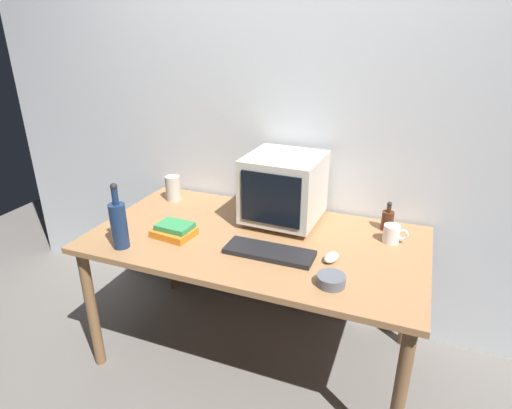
# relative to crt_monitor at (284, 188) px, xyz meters

# --- Properties ---
(ground_plane) EXTENTS (6.00, 6.00, 0.00)m
(ground_plane) POSITION_rel_crt_monitor_xyz_m (-0.07, -0.23, -0.93)
(ground_plane) COLOR slate
(back_wall) EXTENTS (4.00, 0.08, 2.50)m
(back_wall) POSITION_rel_crt_monitor_xyz_m (-0.07, 0.28, 0.32)
(back_wall) COLOR silver
(back_wall) RESTS_ON ground
(desk) EXTENTS (1.67, 0.90, 0.74)m
(desk) POSITION_rel_crt_monitor_xyz_m (-0.07, -0.23, -0.27)
(desk) COLOR #9E7047
(desk) RESTS_ON ground
(crt_monitor) EXTENTS (0.39, 0.40, 0.37)m
(crt_monitor) POSITION_rel_crt_monitor_xyz_m (0.00, 0.00, 0.00)
(crt_monitor) COLOR beige
(crt_monitor) RESTS_ON desk
(keyboard) EXTENTS (0.42, 0.15, 0.02)m
(keyboard) POSITION_rel_crt_monitor_xyz_m (0.05, -0.37, -0.18)
(keyboard) COLOR black
(keyboard) RESTS_ON desk
(computer_mouse) EXTENTS (0.08, 0.11, 0.04)m
(computer_mouse) POSITION_rel_crt_monitor_xyz_m (0.33, -0.32, -0.17)
(computer_mouse) COLOR beige
(computer_mouse) RESTS_ON desk
(bottle_tall) EXTENTS (0.08, 0.08, 0.33)m
(bottle_tall) POSITION_rel_crt_monitor_xyz_m (-0.63, -0.56, -0.07)
(bottle_tall) COLOR navy
(bottle_tall) RESTS_ON desk
(bottle_short) EXTENTS (0.06, 0.06, 0.16)m
(bottle_short) POSITION_rel_crt_monitor_xyz_m (0.54, 0.10, -0.13)
(bottle_short) COLOR #472314
(bottle_short) RESTS_ON desk
(book_stack) EXTENTS (0.21, 0.17, 0.06)m
(book_stack) POSITION_rel_crt_monitor_xyz_m (-0.46, -0.37, -0.16)
(book_stack) COLOR orange
(book_stack) RESTS_ON desk
(mug) EXTENTS (0.12, 0.08, 0.09)m
(mug) POSITION_rel_crt_monitor_xyz_m (0.57, -0.03, -0.15)
(mug) COLOR white
(mug) RESTS_ON desk
(cd_spindle) EXTENTS (0.12, 0.12, 0.04)m
(cd_spindle) POSITION_rel_crt_monitor_xyz_m (0.38, -0.51, -0.17)
(cd_spindle) COLOR #595B66
(cd_spindle) RESTS_ON desk
(metal_canister) EXTENTS (0.09, 0.09, 0.15)m
(metal_canister) POSITION_rel_crt_monitor_xyz_m (-0.72, 0.05, -0.12)
(metal_canister) COLOR #B7B2A8
(metal_canister) RESTS_ON desk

